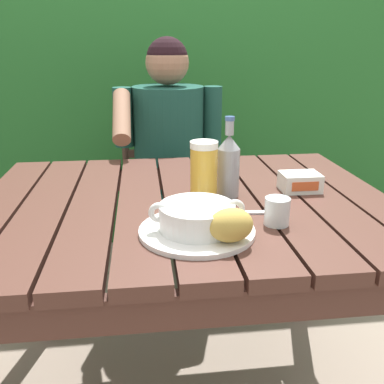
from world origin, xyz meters
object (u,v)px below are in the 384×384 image
object	(u,v)px
serving_plate	(197,231)
table_knife	(243,212)
water_glass_small	(277,211)
bread_roll	(231,225)
beer_bottle	(229,164)
soup_bowl	(197,216)
person_eating	(169,154)
beer_glass	(204,172)
chair_near_diner	(168,188)
butter_tub	(300,182)

from	to	relation	value
serving_plate	table_knife	bearing A→B (deg)	38.05
serving_plate	water_glass_small	size ratio (longest dim) A/B	4.00
bread_roll	beer_bottle	world-z (taller)	beer_bottle
bread_roll	table_knife	size ratio (longest dim) A/B	0.73
soup_bowl	person_eating	bearing A→B (deg)	90.25
serving_plate	person_eating	bearing A→B (deg)	90.25
soup_bowl	beer_glass	bearing A→B (deg)	77.55
serving_plate	beer_bottle	world-z (taller)	beer_bottle
soup_bowl	table_knife	distance (m)	0.18
beer_bottle	table_knife	bearing A→B (deg)	-85.47
soup_bowl	beer_glass	world-z (taller)	beer_glass
person_eating	table_knife	size ratio (longest dim) A/B	7.82
bread_roll	beer_glass	distance (m)	0.29
person_eating	beer_glass	bearing A→B (deg)	-86.08
chair_near_diner	soup_bowl	distance (m)	1.19
table_knife	soup_bowl	bearing A→B (deg)	-141.95
chair_near_diner	beer_bottle	size ratio (longest dim) A/B	4.13
bread_roll	beer_glass	size ratio (longest dim) A/B	0.65
water_glass_small	bread_roll	bearing A→B (deg)	-143.21
beer_glass	beer_bottle	bearing A→B (deg)	27.53
bread_roll	water_glass_small	distance (m)	0.18
chair_near_diner	person_eating	bearing A→B (deg)	-90.84
person_eating	table_knife	distance (m)	0.86
soup_bowl	table_knife	bearing A→B (deg)	38.05
serving_plate	beer_bottle	size ratio (longest dim) A/B	1.18
bread_roll	beer_bottle	xyz separation A→B (m)	(0.06, 0.33, 0.05)
serving_plate	bread_roll	size ratio (longest dim) A/B	2.46
person_eating	soup_bowl	bearing A→B (deg)	-89.75
chair_near_diner	soup_bowl	bearing A→B (deg)	-89.93
serving_plate	beer_glass	world-z (taller)	beer_glass
soup_bowl	beer_bottle	size ratio (longest dim) A/B	0.97
chair_near_diner	table_knife	bearing A→B (deg)	-82.41
soup_bowl	water_glass_small	size ratio (longest dim) A/B	3.30
chair_near_diner	butter_tub	xyz separation A→B (m)	(0.36, -0.88, 0.30)
chair_near_diner	table_knife	world-z (taller)	chair_near_diner
person_eating	beer_glass	size ratio (longest dim) A/B	6.92
chair_near_diner	table_knife	xyz separation A→B (m)	(0.14, -1.04, 0.28)
bread_roll	beer_bottle	size ratio (longest dim) A/B	0.48
beer_bottle	butter_tub	world-z (taller)	beer_bottle
bread_roll	butter_tub	xyz separation A→B (m)	(0.29, 0.35, -0.02)
chair_near_diner	soup_bowl	size ratio (longest dim) A/B	4.25
serving_plate	bread_roll	xyz separation A→B (m)	(0.07, -0.08, 0.04)
beer_glass	beer_bottle	size ratio (longest dim) A/B	0.74
chair_near_diner	butter_tub	world-z (taller)	chair_near_diner
person_eating	bread_roll	world-z (taller)	person_eating
bread_roll	water_glass_small	bearing A→B (deg)	36.79
serving_plate	soup_bowl	distance (m)	0.04
serving_plate	water_glass_small	bearing A→B (deg)	7.89
beer_glass	table_knife	world-z (taller)	beer_glass
chair_near_diner	water_glass_small	xyz separation A→B (m)	(0.21, -1.12, 0.31)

